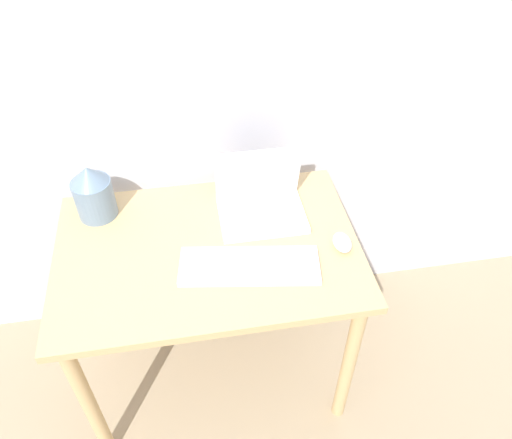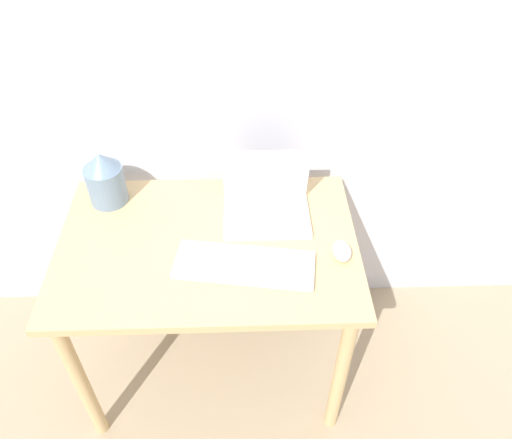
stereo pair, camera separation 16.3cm
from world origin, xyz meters
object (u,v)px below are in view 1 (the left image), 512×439
object	(u,v)px
keyboard	(249,266)
laptop	(261,200)
vase	(93,192)
mouse	(342,242)

from	to	relation	value
keyboard	laptop	bearing A→B (deg)	72.57
laptop	vase	size ratio (longest dim) A/B	1.46
keyboard	mouse	xyz separation A→B (m)	(0.32, 0.04, 0.01)
laptop	keyboard	xyz separation A→B (m)	(-0.08, -0.26, -0.04)
mouse	vase	bearing A→B (deg)	159.65
vase	mouse	bearing A→B (deg)	-20.35
laptop	vase	xyz separation A→B (m)	(-0.58, 0.08, 0.05)
keyboard	vase	bearing A→B (deg)	144.97
laptop	vase	world-z (taller)	laptop
vase	laptop	bearing A→B (deg)	-8.35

